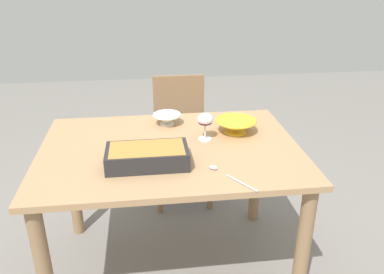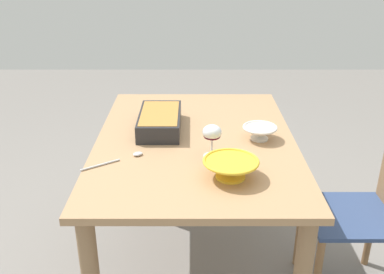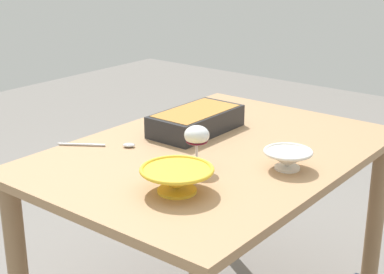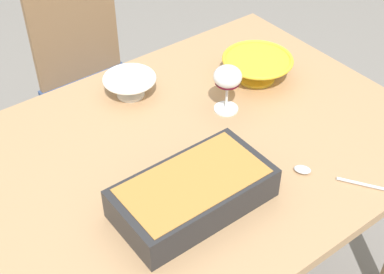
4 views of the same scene
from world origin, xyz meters
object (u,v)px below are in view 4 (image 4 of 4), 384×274
at_px(chair, 94,82).
at_px(small_bowl, 257,67).
at_px(dining_table, 189,180).
at_px(mixing_bowl, 130,85).
at_px(wine_glass, 228,80).
at_px(serving_spoon, 328,176).
at_px(casserole_dish, 193,192).

xyz_separation_m(chair, small_bowl, (-0.24, 0.69, 0.34)).
relative_size(dining_table, mixing_bowl, 8.10).
distance_m(wine_glass, mixing_bowl, 0.30).
bearing_deg(small_bowl, chair, -71.11).
xyz_separation_m(dining_table, serving_spoon, (-0.21, 0.31, 0.13)).
xyz_separation_m(small_bowl, serving_spoon, (0.16, 0.44, -0.04)).
xyz_separation_m(wine_glass, small_bowl, (-0.18, -0.07, -0.06)).
distance_m(casserole_dish, mixing_bowl, 0.49).
bearing_deg(wine_glass, dining_table, 19.70).
bearing_deg(wine_glass, chair, -85.71).
bearing_deg(wine_glass, casserole_dish, 38.38).
height_order(chair, serving_spoon, chair).
xyz_separation_m(casserole_dish, serving_spoon, (-0.33, 0.13, -0.04)).
bearing_deg(small_bowl, serving_spoon, 70.57).
relative_size(casserole_dish, small_bowl, 1.70).
xyz_separation_m(dining_table, casserole_dish, (0.12, 0.17, 0.17)).
height_order(mixing_bowl, small_bowl, small_bowl).
bearing_deg(chair, wine_glass, 94.29).
relative_size(chair, wine_glass, 5.98).
bearing_deg(wine_glass, small_bowl, -159.65).
xyz_separation_m(chair, mixing_bowl, (0.13, 0.53, 0.33)).
bearing_deg(mixing_bowl, small_bowl, 155.62).
distance_m(chair, small_bowl, 0.80).
bearing_deg(dining_table, serving_spoon, 124.86).
height_order(casserole_dish, serving_spoon, casserole_dish).
height_order(casserole_dish, mixing_bowl, casserole_dish).
bearing_deg(casserole_dish, chair, -103.98).
xyz_separation_m(chair, wine_glass, (-0.06, 0.76, 0.40)).
distance_m(wine_glass, casserole_dish, 0.39).
distance_m(dining_table, serving_spoon, 0.40).
height_order(wine_glass, serving_spoon, wine_glass).
distance_m(mixing_bowl, serving_spoon, 0.64).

